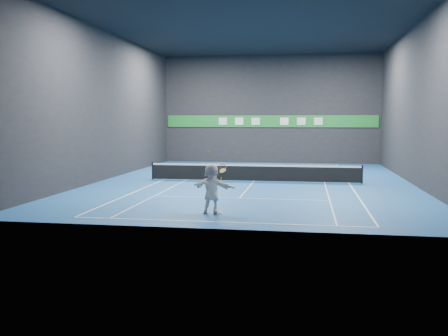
% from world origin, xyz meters
% --- Properties ---
extents(ground, '(26.00, 26.00, 0.00)m').
position_xyz_m(ground, '(0.00, 0.00, 0.00)').
color(ground, '#194F8E').
rests_on(ground, ground).
extents(ceiling, '(26.00, 26.00, 0.00)m').
position_xyz_m(ceiling, '(0.00, 0.00, 9.00)').
color(ceiling, black).
rests_on(ceiling, ground).
extents(wall_back, '(18.00, 0.10, 9.00)m').
position_xyz_m(wall_back, '(0.00, 13.00, 4.50)').
color(wall_back, black).
rests_on(wall_back, ground).
extents(wall_front, '(18.00, 0.10, 9.00)m').
position_xyz_m(wall_front, '(0.00, -13.00, 4.50)').
color(wall_front, black).
rests_on(wall_front, ground).
extents(wall_left, '(0.10, 26.00, 9.00)m').
position_xyz_m(wall_left, '(-9.00, 0.00, 4.50)').
color(wall_left, black).
rests_on(wall_left, ground).
extents(wall_right, '(0.10, 26.00, 9.00)m').
position_xyz_m(wall_right, '(9.00, 0.00, 4.50)').
color(wall_right, black).
rests_on(wall_right, ground).
extents(baseline_near, '(10.98, 0.08, 0.01)m').
position_xyz_m(baseline_near, '(0.00, -11.89, 0.00)').
color(baseline_near, white).
rests_on(baseline_near, ground).
extents(baseline_far, '(10.98, 0.08, 0.01)m').
position_xyz_m(baseline_far, '(0.00, 11.89, 0.00)').
color(baseline_far, white).
rests_on(baseline_far, ground).
extents(sideline_doubles_left, '(0.08, 23.78, 0.01)m').
position_xyz_m(sideline_doubles_left, '(-5.49, 0.00, 0.00)').
color(sideline_doubles_left, white).
rests_on(sideline_doubles_left, ground).
extents(sideline_doubles_right, '(0.08, 23.78, 0.01)m').
position_xyz_m(sideline_doubles_right, '(5.49, 0.00, 0.00)').
color(sideline_doubles_right, white).
rests_on(sideline_doubles_right, ground).
extents(sideline_singles_left, '(0.06, 23.78, 0.01)m').
position_xyz_m(sideline_singles_left, '(-4.11, 0.00, 0.00)').
color(sideline_singles_left, white).
rests_on(sideline_singles_left, ground).
extents(sideline_singles_right, '(0.06, 23.78, 0.01)m').
position_xyz_m(sideline_singles_right, '(4.11, 0.00, 0.00)').
color(sideline_singles_right, white).
rests_on(sideline_singles_right, ground).
extents(service_line_near, '(8.23, 0.06, 0.01)m').
position_xyz_m(service_line_near, '(0.00, -6.40, 0.00)').
color(service_line_near, white).
rests_on(service_line_near, ground).
extents(service_line_far, '(8.23, 0.06, 0.01)m').
position_xyz_m(service_line_far, '(0.00, 6.40, 0.00)').
color(service_line_far, white).
rests_on(service_line_far, ground).
extents(center_service_line, '(0.06, 12.80, 0.01)m').
position_xyz_m(center_service_line, '(0.00, 0.00, 0.00)').
color(center_service_line, white).
rests_on(center_service_line, ground).
extents(player, '(1.91, 1.16, 1.96)m').
position_xyz_m(player, '(-0.56, -10.34, 0.98)').
color(player, white).
rests_on(player, ground).
extents(tennis_ball, '(0.07, 0.07, 0.07)m').
position_xyz_m(tennis_ball, '(-0.69, -10.31, 2.42)').
color(tennis_ball, '#ECFB29').
rests_on(tennis_ball, player).
extents(tennis_net, '(12.50, 0.10, 1.07)m').
position_xyz_m(tennis_net, '(0.00, 0.00, 0.54)').
color(tennis_net, black).
rests_on(tennis_net, ground).
extents(sponsor_banner, '(17.64, 0.11, 1.00)m').
position_xyz_m(sponsor_banner, '(0.00, 12.93, 3.50)').
color(sponsor_banner, '#1B7E2A').
rests_on(sponsor_banner, wall_back).
extents(tennis_racket, '(0.42, 0.41, 0.75)m').
position_xyz_m(tennis_racket, '(-0.15, -10.29, 1.76)').
color(tennis_racket, '#B11B12').
rests_on(tennis_racket, player).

